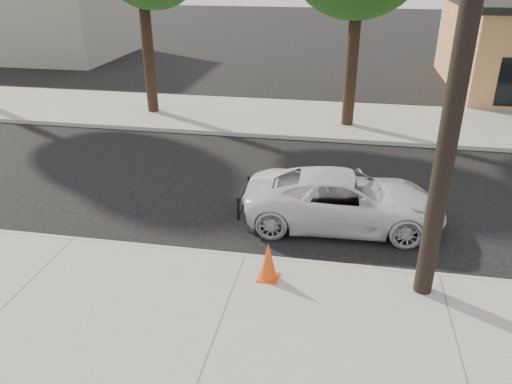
% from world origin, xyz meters
% --- Properties ---
extents(ground, '(120.00, 120.00, 0.00)m').
position_xyz_m(ground, '(0.00, 0.00, 0.00)').
color(ground, black).
rests_on(ground, ground).
extents(near_sidewalk, '(90.00, 4.40, 0.15)m').
position_xyz_m(near_sidewalk, '(0.00, -4.30, 0.07)').
color(near_sidewalk, gray).
rests_on(near_sidewalk, ground).
extents(far_sidewalk, '(90.00, 5.00, 0.15)m').
position_xyz_m(far_sidewalk, '(0.00, 8.50, 0.07)').
color(far_sidewalk, gray).
rests_on(far_sidewalk, ground).
extents(curb_near, '(90.00, 0.12, 0.16)m').
position_xyz_m(curb_near, '(0.00, -2.10, 0.07)').
color(curb_near, '#9E9B93').
rests_on(curb_near, ground).
extents(building_far, '(14.00, 8.00, 5.00)m').
position_xyz_m(building_far, '(-20.00, 20.00, 2.50)').
color(building_far, gray).
rests_on(building_far, ground).
extents(utility_pole, '(1.40, 0.34, 9.00)m').
position_xyz_m(utility_pole, '(3.60, -2.70, 4.70)').
color(utility_pole, black).
rests_on(utility_pole, near_sidewalk).
extents(police_cruiser, '(4.84, 2.41, 1.32)m').
position_xyz_m(police_cruiser, '(2.02, -0.02, 0.66)').
color(police_cruiser, silver).
rests_on(police_cruiser, ground).
extents(traffic_cone, '(0.43, 0.43, 0.79)m').
position_xyz_m(traffic_cone, '(0.62, -2.84, 0.53)').
color(traffic_cone, '#EB440C').
rests_on(traffic_cone, near_sidewalk).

